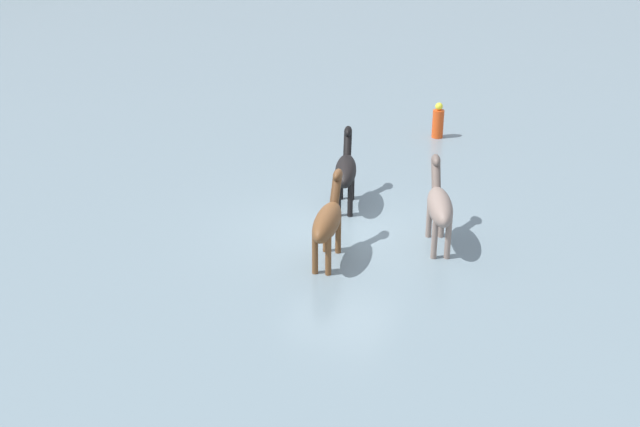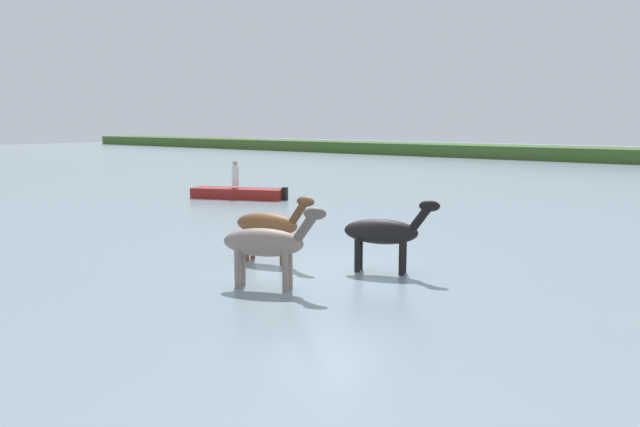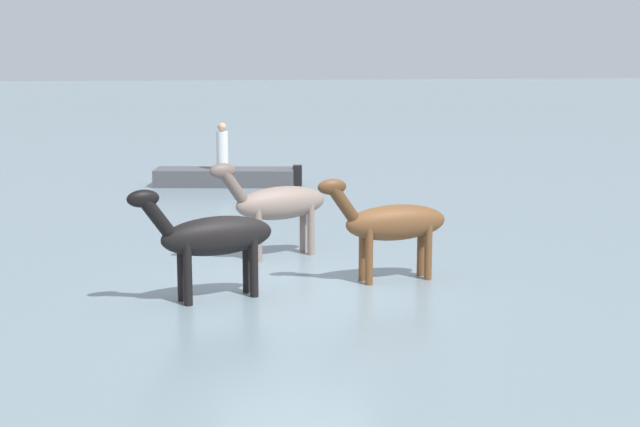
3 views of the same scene
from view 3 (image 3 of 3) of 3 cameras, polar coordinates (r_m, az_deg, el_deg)
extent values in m
plane|color=gray|center=(15.06, -1.40, -4.56)|extent=(174.83, 174.83, 0.00)
ellipsoid|color=gray|center=(17.09, -2.38, 0.65)|extent=(1.87, 1.20, 0.61)
cylinder|color=gray|center=(16.81, -3.77, -1.26)|extent=(0.13, 0.13, 1.00)
cylinder|color=gray|center=(17.06, -4.21, -1.09)|extent=(0.13, 0.13, 1.00)
cylinder|color=gray|center=(17.31, -0.55, -0.90)|extent=(0.13, 0.13, 1.00)
cylinder|color=gray|center=(17.56, -1.03, -0.74)|extent=(0.13, 0.13, 1.00)
cylinder|color=#63544C|center=(16.60, -5.32, 1.71)|extent=(0.59, 0.41, 0.67)
ellipsoid|color=#63544C|center=(16.48, -5.94, 2.60)|extent=(0.54, 0.39, 0.27)
ellipsoid|color=black|center=(14.31, -6.26, -1.36)|extent=(1.86, 1.11, 0.60)
cylinder|color=black|center=(14.11, -8.05, -3.62)|extent=(0.13, 0.13, 0.99)
cylinder|color=black|center=(14.37, -8.43, -3.37)|extent=(0.13, 0.13, 0.99)
cylinder|color=black|center=(14.48, -4.04, -3.18)|extent=(0.13, 0.13, 0.99)
cylinder|color=black|center=(14.74, -4.48, -2.95)|extent=(0.13, 0.13, 0.99)
cylinder|color=black|center=(13.93, -9.93, -0.13)|extent=(0.58, 0.38, 0.66)
ellipsoid|color=black|center=(13.84, -10.71, 0.90)|extent=(0.53, 0.36, 0.26)
ellipsoid|color=brown|center=(15.41, 4.64, -0.55)|extent=(1.83, 0.87, 0.59)
cylinder|color=brown|center=(15.18, 3.01, -2.57)|extent=(0.13, 0.13, 0.97)
cylinder|color=brown|center=(15.44, 2.61, -2.34)|extent=(0.13, 0.13, 0.97)
cylinder|color=brown|center=(15.60, 6.60, -2.27)|extent=(0.13, 0.13, 0.97)
cylinder|color=brown|center=(15.85, 6.15, -2.06)|extent=(0.13, 0.13, 0.97)
cylinder|color=#50311A|center=(15.00, 1.40, 0.67)|extent=(0.57, 0.31, 0.65)
ellipsoid|color=#50311A|center=(14.90, 0.73, 1.64)|extent=(0.51, 0.30, 0.26)
cube|color=#4C4C51|center=(26.01, -5.80, 2.05)|extent=(3.93, 1.61, 0.61)
cube|color=black|center=(25.83, -1.38, 2.21)|extent=(0.28, 0.31, 0.66)
cylinder|color=silver|center=(25.70, -5.96, 3.93)|extent=(0.32, 0.32, 0.95)
sphere|color=tan|center=(25.64, -5.98, 5.25)|extent=(0.24, 0.24, 0.24)
camera|label=1|loc=(26.98, 32.77, 17.15)|focal=43.12mm
camera|label=2|loc=(27.77, -23.95, 8.85)|focal=35.92mm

